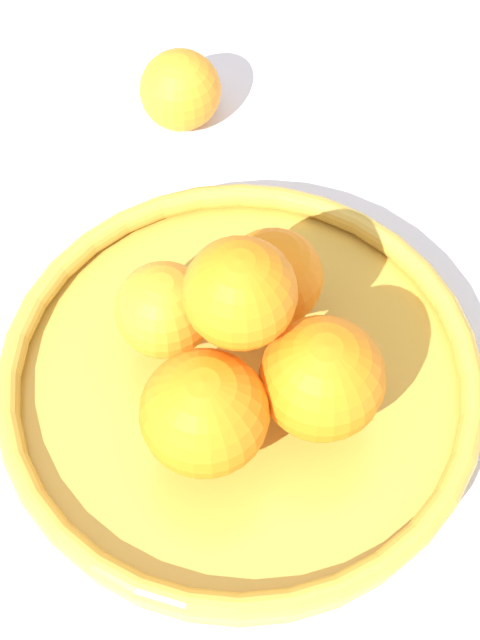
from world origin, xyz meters
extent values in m
plane|color=silver|center=(0.00, 0.00, 0.00)|extent=(4.00, 4.00, 0.00)
cylinder|color=gold|center=(0.00, 0.00, 0.01)|extent=(0.32, 0.32, 0.02)
torus|color=gold|center=(0.00, 0.00, 0.03)|extent=(0.33, 0.33, 0.02)
sphere|color=orange|center=(-0.06, 0.00, 0.08)|extent=(0.08, 0.08, 0.08)
sphere|color=orange|center=(-0.01, -0.06, 0.08)|extent=(0.08, 0.08, 0.08)
sphere|color=orange|center=(0.06, 0.00, 0.07)|extent=(0.07, 0.07, 0.07)
sphere|color=orange|center=(0.01, 0.06, 0.07)|extent=(0.06, 0.06, 0.06)
sphere|color=orange|center=(0.00, 0.00, 0.13)|extent=(0.07, 0.07, 0.07)
sphere|color=orange|center=(0.22, 0.14, 0.03)|extent=(0.07, 0.07, 0.07)
camera|label=1|loc=(-0.32, -0.13, 0.65)|focal=60.00mm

